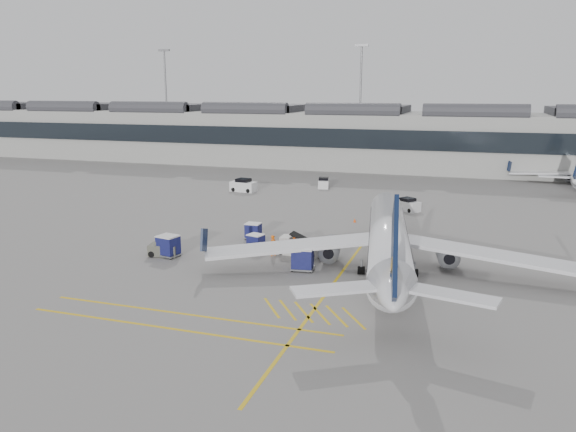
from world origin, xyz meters
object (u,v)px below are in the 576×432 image
(belt_loader, at_px, (298,248))
(ramp_agent_b, at_px, (294,246))
(baggage_cart_a, at_px, (303,258))
(ramp_agent_a, at_px, (273,246))
(pushback_tug, at_px, (164,249))
(airliner_main, at_px, (388,240))

(belt_loader, distance_m, ramp_agent_b, 0.61)
(baggage_cart_a, bearing_deg, ramp_agent_a, 132.05)
(belt_loader, height_order, ramp_agent_a, belt_loader)
(ramp_agent_a, distance_m, pushback_tug, 10.38)
(belt_loader, bearing_deg, airliner_main, -12.65)
(ramp_agent_a, bearing_deg, airliner_main, -64.60)
(belt_loader, bearing_deg, ramp_agent_b, -109.87)
(baggage_cart_a, relative_size, ramp_agent_b, 1.17)
(ramp_agent_a, height_order, ramp_agent_b, ramp_agent_a)
(ramp_agent_a, xyz_separation_m, pushback_tug, (-9.84, -3.28, -0.32))
(ramp_agent_a, bearing_deg, baggage_cart_a, -100.50)
(pushback_tug, bearing_deg, belt_loader, 11.85)
(baggage_cart_a, distance_m, pushback_tug, 13.78)
(airliner_main, height_order, belt_loader, airliner_main)
(baggage_cart_a, height_order, ramp_agent_b, baggage_cart_a)
(belt_loader, xyz_separation_m, baggage_cart_a, (1.88, -4.62, 0.47))
(airliner_main, height_order, ramp_agent_a, airliner_main)
(baggage_cart_a, bearing_deg, pushback_tug, 172.48)
(airliner_main, distance_m, ramp_agent_a, 11.12)
(airliner_main, distance_m, belt_loader, 9.40)
(airliner_main, relative_size, baggage_cart_a, 16.45)
(airliner_main, bearing_deg, baggage_cart_a, -170.09)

